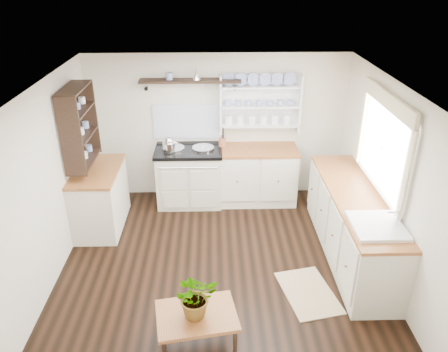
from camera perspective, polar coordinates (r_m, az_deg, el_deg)
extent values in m
cube|color=black|center=(5.78, -0.54, -10.94)|extent=(4.00, 3.80, 0.01)
cube|color=beige|center=(6.92, -0.85, 6.41)|extent=(4.00, 0.02, 2.30)
cube|color=beige|center=(5.57, 20.46, -0.45)|extent=(0.02, 3.80, 2.30)
cube|color=beige|center=(5.52, -21.83, -0.92)|extent=(0.02, 3.80, 2.30)
cube|color=white|center=(4.76, -0.66, 11.70)|extent=(4.00, 3.80, 0.01)
cube|color=white|center=(5.54, 20.11, 3.48)|extent=(0.04, 1.40, 1.00)
cube|color=white|center=(5.54, 19.91, 3.48)|extent=(0.02, 1.50, 1.10)
cube|color=beige|center=(5.35, 20.66, 9.22)|extent=(0.04, 1.55, 0.18)
cube|color=beige|center=(6.91, -4.53, -0.18)|extent=(0.98, 0.64, 0.87)
cube|color=black|center=(6.72, -4.67, 3.33)|extent=(1.02, 0.68, 0.05)
cylinder|color=silver|center=(6.72, -6.61, 3.61)|extent=(0.33, 0.33, 0.03)
cylinder|color=silver|center=(6.69, -2.74, 3.67)|extent=(0.33, 0.33, 0.03)
cylinder|color=silver|center=(6.44, -4.78, 1.07)|extent=(0.89, 0.02, 0.02)
cube|color=silver|center=(6.95, 4.17, 0.08)|extent=(1.25, 0.60, 0.88)
cube|color=brown|center=(6.77, 4.29, 3.43)|extent=(1.27, 0.63, 0.04)
cube|color=silver|center=(5.88, 16.32, -6.24)|extent=(0.60, 2.40, 0.88)
cube|color=brown|center=(5.67, 16.87, -2.48)|extent=(0.62, 2.43, 0.04)
cube|color=white|center=(5.10, 19.18, -7.29)|extent=(0.55, 0.60, 0.28)
cylinder|color=silver|center=(5.07, 21.63, -5.27)|extent=(0.02, 0.02, 0.22)
cube|color=silver|center=(6.51, -15.86, -2.87)|extent=(0.60, 1.10, 0.88)
cube|color=brown|center=(6.31, -16.34, 0.63)|extent=(0.62, 1.13, 0.04)
cube|color=white|center=(6.81, 4.68, 9.55)|extent=(1.20, 0.03, 0.90)
cube|color=white|center=(6.73, 4.75, 9.33)|extent=(1.20, 0.22, 0.02)
cylinder|color=navy|center=(6.66, 4.83, 11.58)|extent=(0.20, 0.02, 0.20)
cube|color=black|center=(6.58, -4.45, 12.30)|extent=(1.50, 0.24, 0.04)
cone|color=black|center=(6.74, -10.03, 11.35)|extent=(0.06, 0.20, 0.06)
cone|color=black|center=(6.67, 1.31, 11.59)|extent=(0.06, 0.20, 0.06)
cube|color=black|center=(6.11, -18.41, 6.29)|extent=(0.28, 0.80, 1.05)
cylinder|color=#A7583D|center=(6.78, -0.23, 4.39)|extent=(0.11, 0.11, 0.13)
cube|color=brown|center=(4.46, -3.60, -17.75)|extent=(0.85, 0.67, 0.04)
cylinder|color=black|center=(4.76, -8.15, -18.11)|extent=(0.04, 0.04, 0.38)
cylinder|color=black|center=(4.49, 1.47, -21.10)|extent=(0.04, 0.04, 0.38)
cylinder|color=black|center=(4.80, 0.26, -17.21)|extent=(0.04, 0.04, 0.38)
imported|color=#3F7233|center=(4.29, -3.69, -15.36)|extent=(0.51, 0.48, 0.46)
cube|color=#967A57|center=(5.38, 10.93, -14.72)|extent=(0.71, 0.95, 0.02)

